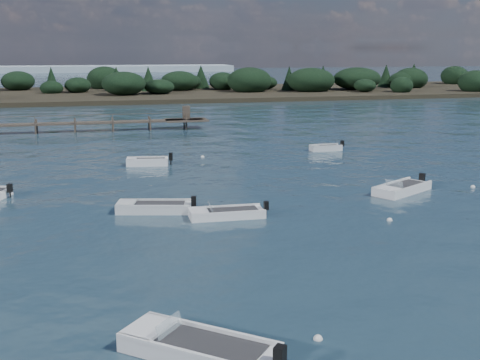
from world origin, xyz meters
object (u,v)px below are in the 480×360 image
object	(u,v)px
tender_far_grey_b	(326,149)
dinghy_mid_white_a	(226,215)
dinghy_mid_grey	(154,209)
tender_far_white	(148,163)
dinghy_mid_white_b	(402,190)
dinghy_near_olive	(199,351)

from	to	relation	value
tender_far_grey_b	dinghy_mid_white_a	distance (m)	24.48
dinghy_mid_grey	tender_far_grey_b	world-z (taller)	dinghy_mid_grey
dinghy_mid_white_a	tender_far_grey_b	bearing A→B (deg)	55.04
tender_far_white	dinghy_mid_white_a	xyz separation A→B (m)	(2.97, -16.73, -0.04)
dinghy_mid_white_b	dinghy_mid_grey	bearing A→B (deg)	-176.94
dinghy_mid_white_b	dinghy_near_olive	distance (m)	25.02
tender_far_white	dinghy_near_olive	xyz separation A→B (m)	(-1.30, -32.01, -0.01)
dinghy_mid_white_b	dinghy_mid_white_a	world-z (taller)	dinghy_mid_white_b
dinghy_near_olive	tender_far_grey_b	bearing A→B (deg)	62.63
dinghy_mid_white_a	dinghy_near_olive	distance (m)	15.87
dinghy_mid_white_b	dinghy_near_olive	size ratio (longest dim) A/B	0.98
dinghy_mid_white_a	dinghy_near_olive	size ratio (longest dim) A/B	0.92
tender_far_white	dinghy_mid_white_b	distance (m)	20.79
tender_far_grey_b	dinghy_near_olive	size ratio (longest dim) A/B	0.66
tender_far_grey_b	dinghy_mid_white_a	size ratio (longest dim) A/B	0.72
dinghy_near_olive	dinghy_mid_grey	bearing A→B (deg)	88.86
dinghy_mid_grey	dinghy_near_olive	size ratio (longest dim) A/B	0.95
dinghy_near_olive	dinghy_mid_white_a	bearing A→B (deg)	74.39
tender_far_white	tender_far_grey_b	xyz separation A→B (m)	(16.99, 3.33, -0.02)
tender_far_grey_b	dinghy_mid_white_b	world-z (taller)	dinghy_mid_white_b
tender_far_white	dinghy_near_olive	world-z (taller)	dinghy_near_olive
dinghy_mid_white_a	tender_far_white	bearing A→B (deg)	100.07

